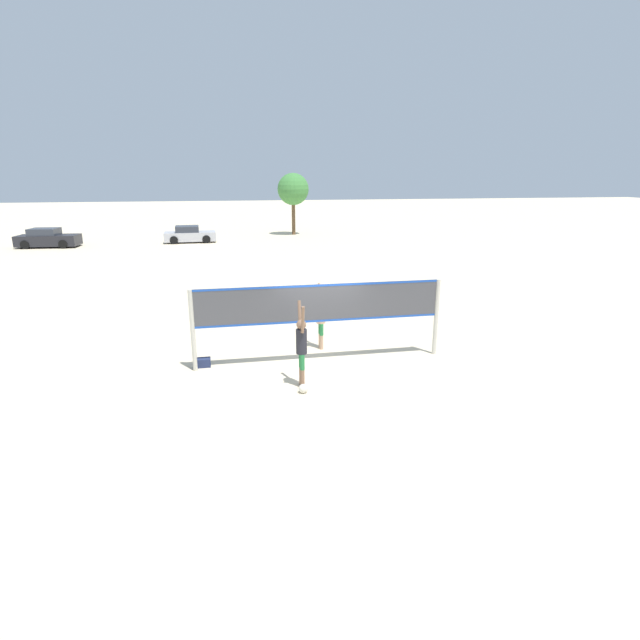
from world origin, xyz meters
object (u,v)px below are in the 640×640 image
object	(u,v)px
volleyball_net	(320,309)
player_spiker	(301,343)
gear_bag	(202,363)
parked_car_mid	(190,235)
parked_car_near	(48,239)
volleyball	(303,388)
tree_left_cluster	(293,190)
player_blocker	(321,315)

from	to	relation	value
volleyball_net	player_spiker	bearing A→B (deg)	-116.01
gear_bag	parked_car_mid	world-z (taller)	parked_car_mid
player_spiker	parked_car_near	bearing A→B (deg)	26.55
volleyball	parked_car_mid	bearing A→B (deg)	97.94
player_spiker	parked_car_mid	bearing A→B (deg)	8.10
player_spiker	volleyball	size ratio (longest dim) A/B	9.64
player_spiker	tree_left_cluster	distance (m)	34.97
parked_car_mid	player_spiker	bearing A→B (deg)	-83.97
player_spiker	parked_car_near	xyz separation A→B (m)	(-14.82, 29.67, -0.53)
tree_left_cluster	gear_bag	bearing A→B (deg)	-102.80
player_blocker	gear_bag	xyz separation A→B (m)	(-3.65, -0.91, -0.95)
volleyball_net	player_blocker	distance (m)	1.31
parked_car_near	gear_bag	bearing A→B (deg)	-61.69
player_blocker	volleyball	xyz separation A→B (m)	(-1.10, -3.23, -0.96)
player_blocker	volleyball	size ratio (longest dim) A/B	8.89
player_spiker	player_blocker	xyz separation A→B (m)	(1.07, 2.82, -0.10)
parked_car_mid	parked_car_near	bearing A→B (deg)	-176.95
volleyball_net	volleyball	world-z (taller)	volleyball_net
parked_car_near	tree_left_cluster	bearing A→B (deg)	18.36
tree_left_cluster	player_blocker	bearing A→B (deg)	-96.76
volleyball_net	parked_car_near	bearing A→B (deg)	119.16
volleyball	tree_left_cluster	distance (m)	35.48
player_blocker	tree_left_cluster	world-z (taller)	tree_left_cluster
player_blocker	volleyball	bearing A→B (deg)	-18.77
tree_left_cluster	parked_car_mid	bearing A→B (deg)	-156.96
volleyball	gear_bag	bearing A→B (deg)	137.66
player_spiker	player_blocker	distance (m)	3.02
volleyball_net	parked_car_near	distance (m)	32.10
parked_car_near	parked_car_mid	xyz separation A→B (m)	(10.47, 0.94, -0.04)
player_spiker	player_blocker	world-z (taller)	player_spiker
player_blocker	tree_left_cluster	bearing A→B (deg)	173.24
gear_bag	parked_car_near	distance (m)	30.34
volleyball_net	parked_car_mid	size ratio (longest dim) A/B	1.75
parked_car_near	parked_car_mid	world-z (taller)	parked_car_near
volleyball	tree_left_cluster	bearing A→B (deg)	82.09
volleyball_net	parked_car_near	size ratio (longest dim) A/B	1.61
gear_bag	player_spiker	bearing A→B (deg)	-36.51
volleyball	parked_car_near	world-z (taller)	parked_car_near
gear_bag	tree_left_cluster	distance (m)	33.66
parked_car_near	parked_car_mid	bearing A→B (deg)	9.63
parked_car_near	parked_car_mid	distance (m)	10.51
volleyball	gear_bag	distance (m)	3.45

